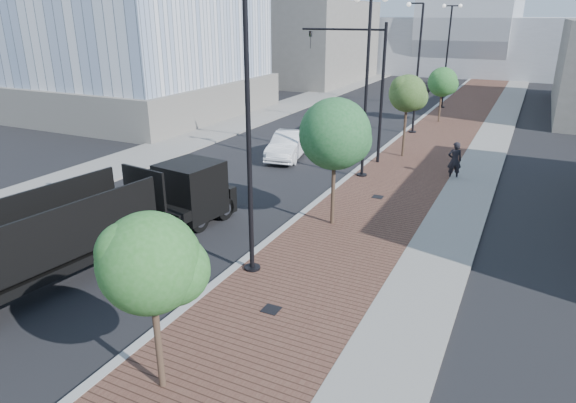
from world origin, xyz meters
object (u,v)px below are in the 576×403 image
at_px(pedestrian, 455,161).
at_px(dump_truck, 128,219).
at_px(dark_car_mid, 328,119).
at_px(white_sedan, 288,145).

bearing_deg(pedestrian, dump_truck, 34.72).
bearing_deg(dark_car_mid, dump_truck, -89.87).
xyz_separation_m(white_sedan, dark_car_mid, (-1.07, 9.27, -0.12)).
height_order(dump_truck, dark_car_mid, dump_truck).
height_order(dump_truck, white_sedan, dump_truck).
distance_m(white_sedan, pedestrian, 9.91).
height_order(white_sedan, dark_car_mid, white_sedan).
xyz_separation_m(dump_truck, pedestrian, (9.46, 14.47, -0.25)).
relative_size(dump_truck, dark_car_mid, 2.70).
height_order(dark_car_mid, pedestrian, pedestrian).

